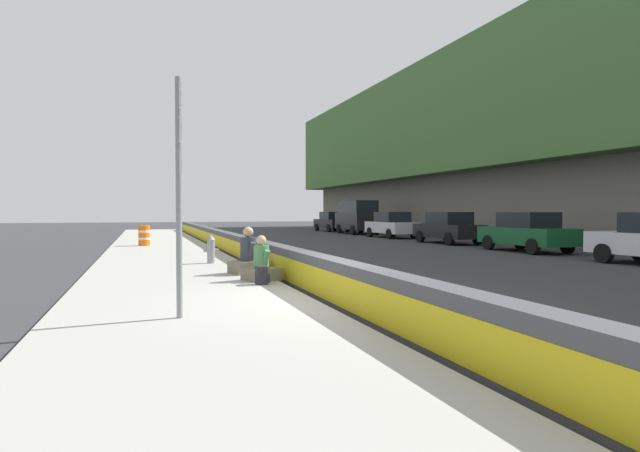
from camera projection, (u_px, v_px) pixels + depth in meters
name	position (u px, v px, depth m)	size (l,w,h in m)	color
ground_plane	(339.00, 306.00, 9.63)	(160.00, 160.00, 0.00)	#353538
sidewalk_strip	(191.00, 311.00, 8.78)	(80.00, 4.40, 0.14)	#A8A59E
jersey_barrier	(339.00, 283.00, 9.61)	(76.00, 0.45, 0.85)	#47474C
route_sign_post	(179.00, 178.00, 7.83)	(0.44, 0.09, 3.60)	gray
fire_hydrant	(211.00, 249.00, 16.22)	(0.26, 0.46, 0.88)	gray
seated_person_foreground	(261.00, 266.00, 12.20)	(0.85, 0.92, 1.05)	#706651
seated_person_middle	(248.00, 259.00, 13.53)	(0.91, 1.01, 1.20)	#706651
backpack	(262.00, 275.00, 11.52)	(0.32, 0.28, 0.40)	#232328
construction_barrel	(144.00, 235.00, 24.54)	(0.54, 0.54, 0.95)	orange
parked_car_third	(527.00, 232.00, 22.61)	(4.52, 1.98, 1.71)	#145128
parked_car_fourth	(448.00, 228.00, 28.38)	(4.52, 1.99, 1.71)	black
parked_car_midline	(391.00, 225.00, 34.55)	(4.53, 2.01, 1.71)	silver
parked_car_far	(357.00, 216.00, 40.53)	(5.17, 2.25, 2.56)	black
parked_car_farther	(332.00, 221.00, 45.79)	(4.57, 2.09, 1.71)	black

